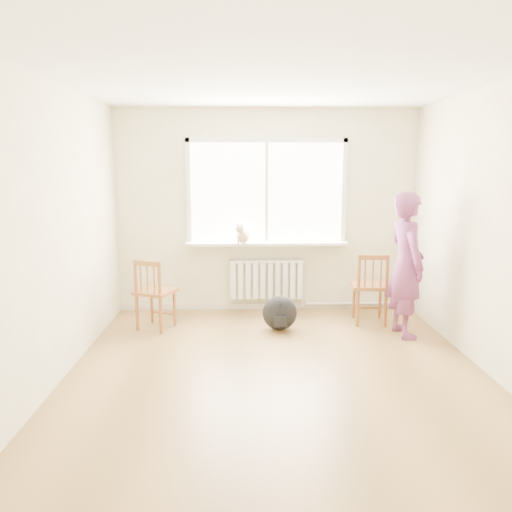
{
  "coord_description": "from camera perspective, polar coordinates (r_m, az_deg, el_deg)",
  "views": [
    {
      "loc": [
        -0.32,
        -4.43,
        1.94
      ],
      "look_at": [
        -0.17,
        1.2,
        0.93
      ],
      "focal_mm": 35.0,
      "sensor_mm": 36.0,
      "label": 1
    }
  ],
  "objects": [
    {
      "name": "floor",
      "position": [
        4.85,
        2.45,
        -13.45
      ],
      "size": [
        4.5,
        4.5,
        0.0
      ],
      "primitive_type": "plane",
      "color": "olive",
      "rests_on": "ground"
    },
    {
      "name": "ceiling",
      "position": [
        4.5,
        2.72,
        19.86
      ],
      "size": [
        4.5,
        4.5,
        0.0
      ],
      "primitive_type": "plane",
      "rotation": [
        3.14,
        0.0,
        0.0
      ],
      "color": "white",
      "rests_on": "back_wall"
    },
    {
      "name": "back_wall",
      "position": [
        6.71,
        1.19,
        5.13
      ],
      "size": [
        4.0,
        0.01,
        2.7
      ],
      "primitive_type": "cube",
      "color": "beige",
      "rests_on": "ground"
    },
    {
      "name": "window",
      "position": [
        6.67,
        1.21,
        7.78
      ],
      "size": [
        2.12,
        0.05,
        1.42
      ],
      "color": "white",
      "rests_on": "back_wall"
    },
    {
      "name": "windowsill",
      "position": [
        6.65,
        1.23,
        1.44
      ],
      "size": [
        2.15,
        0.22,
        0.04
      ],
      "primitive_type": "cube",
      "color": "white",
      "rests_on": "back_wall"
    },
    {
      "name": "radiator",
      "position": [
        6.76,
        1.2,
        -2.65
      ],
      "size": [
        1.0,
        0.12,
        0.55
      ],
      "color": "white",
      "rests_on": "back_wall"
    },
    {
      "name": "heating_pipe",
      "position": [
        7.05,
        11.42,
        -5.32
      ],
      "size": [
        1.4,
        0.04,
        0.04
      ],
      "primitive_type": "cylinder",
      "rotation": [
        0.0,
        1.57,
        0.0
      ],
      "color": "silver",
      "rests_on": "back_wall"
    },
    {
      "name": "baseboard",
      "position": [
        6.94,
        1.16,
        -5.72
      ],
      "size": [
        4.0,
        0.03,
        0.08
      ],
      "primitive_type": "cube",
      "color": "beige",
      "rests_on": "ground"
    },
    {
      "name": "chair_left",
      "position": [
        6.11,
        -11.66,
        -4.3
      ],
      "size": [
        0.55,
        0.54,
        0.86
      ],
      "rotation": [
        0.0,
        0.0,
        2.76
      ],
      "color": "#95602B",
      "rests_on": "floor"
    },
    {
      "name": "chair_right",
      "position": [
        6.35,
        12.96,
        -3.63
      ],
      "size": [
        0.48,
        0.46,
        0.9
      ],
      "rotation": [
        0.0,
        0.0,
        3.06
      ],
      "color": "#95602B",
      "rests_on": "floor"
    },
    {
      "name": "person",
      "position": [
        5.96,
        16.78,
        -0.96
      ],
      "size": [
        0.47,
        0.65,
        1.67
      ],
      "primitive_type": "imported",
      "rotation": [
        0.0,
        0.0,
        1.7
      ],
      "color": "#B93D6A",
      "rests_on": "floor"
    },
    {
      "name": "cat",
      "position": [
        6.54,
        -1.56,
        2.5
      ],
      "size": [
        0.26,
        0.42,
        0.29
      ],
      "rotation": [
        0.0,
        0.0,
        -0.29
      ],
      "color": "beige",
      "rests_on": "windowsill"
    },
    {
      "name": "backpack",
      "position": [
        6.03,
        2.73,
        -6.54
      ],
      "size": [
        0.5,
        0.44,
        0.41
      ],
      "primitive_type": "ellipsoid",
      "rotation": [
        0.0,
        0.0,
        0.39
      ],
      "color": "black",
      "rests_on": "floor"
    }
  ]
}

